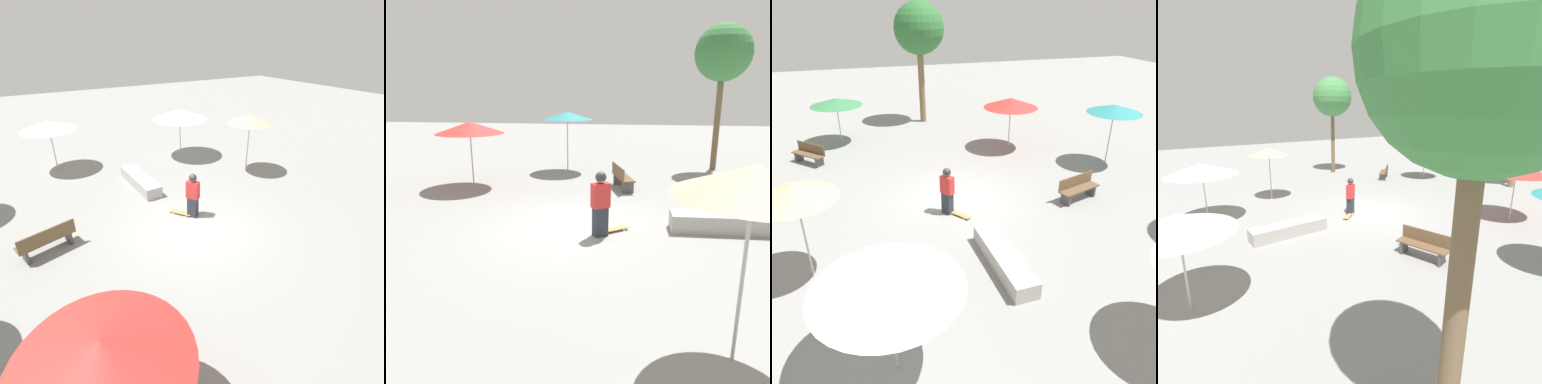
{
  "view_description": "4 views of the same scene",
  "coord_description": "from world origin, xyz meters",
  "views": [
    {
      "loc": [
        -4.11,
        -6.92,
        5.61
      ],
      "look_at": [
        0.17,
        0.28,
        1.19
      ],
      "focal_mm": 28.0,
      "sensor_mm": 36.0,
      "label": 1
    },
    {
      "loc": [
        8.95,
        1.26,
        3.43
      ],
      "look_at": [
        0.76,
        0.18,
        1.17
      ],
      "focal_mm": 35.0,
      "sensor_mm": 36.0,
      "label": 2
    },
    {
      "loc": [
        3.08,
        11.01,
        6.27
      ],
      "look_at": [
        0.04,
        1.21,
        0.96
      ],
      "focal_mm": 35.0,
      "sensor_mm": 36.0,
      "label": 3
    },
    {
      "loc": [
        -9.8,
        7.63,
        4.39
      ],
      "look_at": [
        0.27,
        0.82,
        1.04
      ],
      "focal_mm": 28.0,
      "sensor_mm": 36.0,
      "label": 4
    }
  ],
  "objects": [
    {
      "name": "shade_umbrella_white",
      "position": [
        2.87,
        6.01,
        2.16
      ],
      "size": [
        2.68,
        2.68,
        2.39
      ],
      "color": "#B7B7BC",
      "rests_on": "ground_plane"
    },
    {
      "name": "palm_tree_far_back",
      "position": [
        -0.93,
        -9.8,
        4.86
      ],
      "size": [
        2.62,
        2.62,
        6.24
      ],
      "color": "brown",
      "rests_on": "ground_plane"
    },
    {
      "name": "skateboard",
      "position": [
        0.12,
        1.0,
        0.06
      ],
      "size": [
        0.63,
        0.76,
        0.07
      ],
      "rotation": [
        0.0,
        0.0,
        2.2
      ],
      "color": "#B7844C",
      "rests_on": "ground_plane"
    },
    {
      "name": "skater_main",
      "position": [
        0.44,
        0.68,
        0.86
      ],
      "size": [
        0.43,
        0.48,
        1.59
      ],
      "rotation": [
        0.0,
        0.0,
        2.14
      ],
      "color": "#282D38",
      "rests_on": "ground_plane"
    },
    {
      "name": "shade_umbrella_red",
      "position": [
        -3.88,
        -4.33,
        2.13
      ],
      "size": [
        2.44,
        2.44,
        2.35
      ],
      "color": "#B7B7BC",
      "rests_on": "ground_plane"
    },
    {
      "name": "concrete_ledge",
      "position": [
        -0.24,
        3.82,
        0.23
      ],
      "size": [
        0.73,
        2.82,
        0.46
      ],
      "rotation": [
        0.0,
        0.0,
        1.6
      ],
      "color": "#A8A39E",
      "rests_on": "ground_plane"
    },
    {
      "name": "shade_umbrella_green",
      "position": [
        3.63,
        -7.36,
        2.01
      ],
      "size": [
        2.38,
        2.38,
        2.18
      ],
      "color": "#B7B7BC",
      "rests_on": "ground_plane"
    },
    {
      "name": "ground_plane",
      "position": [
        0.0,
        0.0,
        0.0
      ],
      "size": [
        60.0,
        60.0,
        0.0
      ],
      "primitive_type": "plane",
      "color": "gray"
    },
    {
      "name": "bench_near",
      "position": [
        -4.15,
        1.1,
        0.43
      ],
      "size": [
        1.66,
        0.86,
        0.85
      ],
      "rotation": [
        0.0,
        0.0,
        0.28
      ],
      "color": "#47474C",
      "rests_on": "ground_plane"
    },
    {
      "name": "bench_far",
      "position": [
        4.96,
        -5.11,
        0.43
      ],
      "size": [
        1.42,
        1.46,
        0.85
      ],
      "rotation": [
        0.0,
        0.0,
        5.47
      ],
      "color": "#47474C",
      "rests_on": "ground_plane"
    },
    {
      "name": "shade_umbrella_tan",
      "position": [
        4.51,
        2.74,
        2.42
      ],
      "size": [
        1.93,
        1.93,
        2.61
      ],
      "color": "#B7B7BC",
      "rests_on": "ground_plane"
    },
    {
      "name": "shade_umbrella_teal",
      "position": [
        -7.05,
        -1.31,
        2.37
      ],
      "size": [
        2.17,
        2.17,
        2.54
      ],
      "color": "#B7B7BC",
      "rests_on": "ground_plane"
    }
  ]
}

